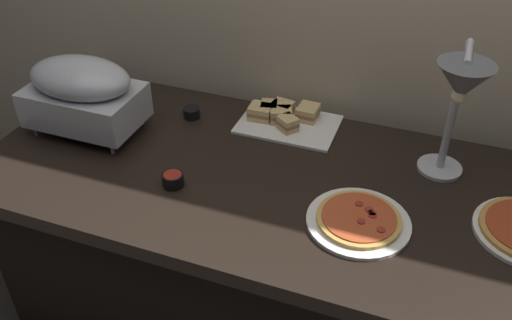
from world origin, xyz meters
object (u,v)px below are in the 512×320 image
at_px(chafing_dish, 83,92).
at_px(heat_lamp, 460,93).
at_px(sandwich_platter, 284,117).
at_px(pizza_plate_center, 359,220).
at_px(sauce_cup_far, 173,179).
at_px(sauce_cup_near, 192,112).

bearing_deg(chafing_dish, heat_lamp, 3.36).
relative_size(chafing_dish, sandwich_platter, 1.10).
relative_size(heat_lamp, sandwich_platter, 1.28).
relative_size(heat_lamp, pizza_plate_center, 1.51).
relative_size(pizza_plate_center, sauce_cup_far, 4.41).
xyz_separation_m(chafing_dish, pizza_plate_center, (0.99, -0.15, -0.14)).
relative_size(pizza_plate_center, sauce_cup_near, 4.87).
xyz_separation_m(chafing_dish, sauce_cup_far, (0.42, -0.18, -0.13)).
bearing_deg(pizza_plate_center, sandwich_platter, 129.80).
bearing_deg(sandwich_platter, heat_lamp, -21.13).
distance_m(chafing_dish, heat_lamp, 1.20).
bearing_deg(sauce_cup_far, pizza_plate_center, 2.61).
bearing_deg(sauce_cup_far, sauce_cup_near, 107.85).
xyz_separation_m(sandwich_platter, sauce_cup_near, (-0.33, -0.08, -0.00)).
height_order(chafing_dish, sauce_cup_far, chafing_dish).
height_order(heat_lamp, sauce_cup_near, heat_lamp).
height_order(heat_lamp, pizza_plate_center, heat_lamp).
relative_size(chafing_dish, sauce_cup_near, 6.32).
distance_m(pizza_plate_center, sauce_cup_far, 0.57).
height_order(pizza_plate_center, sauce_cup_far, sauce_cup_far).
xyz_separation_m(heat_lamp, sauce_cup_far, (-0.76, -0.25, -0.32)).
distance_m(heat_lamp, pizza_plate_center, 0.44).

